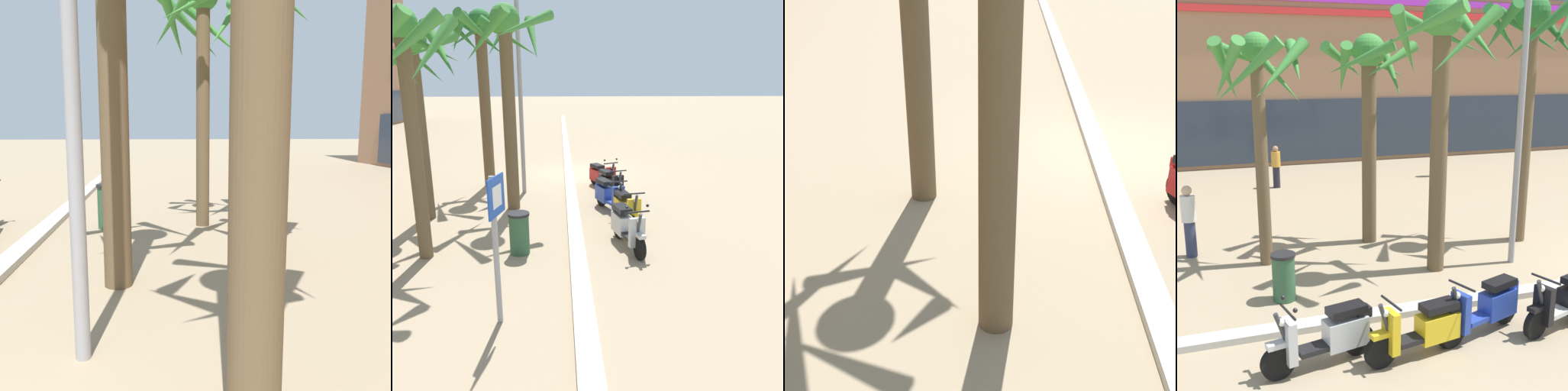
{
  "view_description": "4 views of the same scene",
  "coord_description": "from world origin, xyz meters",
  "views": [
    {
      "loc": [
        0.7,
        2.71,
        2.08
      ],
      "look_at": [
        -7.56,
        3.48,
        0.81
      ],
      "focal_mm": 39.03,
      "sensor_mm": 36.0,
      "label": 1
    },
    {
      "loc": [
        -17.01,
        0.73,
        3.72
      ],
      "look_at": [
        -7.57,
        0.09,
        1.1
      ],
      "focal_mm": 37.55,
      "sensor_mm": 36.0,
      "label": 2
    },
    {
      "loc": [
        -9.52,
        2.14,
        4.0
      ],
      "look_at": [
        -3.69,
        2.41,
        0.93
      ],
      "focal_mm": 50.14,
      "sensor_mm": 36.0,
      "label": 3
    },
    {
      "loc": [
        -9.7,
        -7.71,
        4.42
      ],
      "look_at": [
        -5.75,
        4.08,
        1.32
      ],
      "focal_mm": 47.55,
      "sensor_mm": 36.0,
      "label": 4
    }
  ],
  "objects": [
    {
      "name": "palm_tree_near_sign",
      "position": [
        -8.44,
        3.73,
        3.98
      ],
      "size": [
        2.15,
        2.22,
        5.14
      ],
      "color": "brown",
      "rests_on": "ground"
    },
    {
      "name": "crossing_sign",
      "position": [
        -11.12,
        1.73,
        1.5
      ],
      "size": [
        0.59,
        0.18,
        2.4
      ],
      "color": "#939399",
      "rests_on": "ground"
    },
    {
      "name": "pedestrian_window_shopping",
      "position": [
        -10.09,
        4.77,
        0.92
      ],
      "size": [
        0.34,
        0.34,
        1.74
      ],
      "color": "#2D3351",
      "rests_on": "ground"
    },
    {
      "name": "litter_bin",
      "position": [
        -8.37,
        1.68,
        0.48
      ],
      "size": [
        0.48,
        0.48,
        0.95
      ],
      "color": "#2D5638",
      "rests_on": "ground"
    },
    {
      "name": "palm_tree_mid_walkway",
      "position": [
        -5.72,
        4.49,
        3.88
      ],
      "size": [
        2.32,
        2.4,
        5.2
      ],
      "color": "brown",
      "rests_on": "ground"
    }
  ]
}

